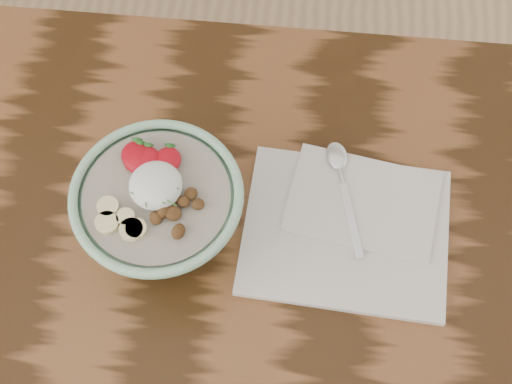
# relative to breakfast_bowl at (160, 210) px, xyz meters

# --- Properties ---
(table) EXTENTS (1.60, 0.90, 0.75)m
(table) POSITION_rel_breakfast_bowl_xyz_m (0.02, -0.09, -0.16)
(table) COLOR #351F0D
(table) RESTS_ON ground
(breakfast_bowl) EXTENTS (0.21, 0.21, 0.14)m
(breakfast_bowl) POSITION_rel_breakfast_bowl_xyz_m (0.00, 0.00, 0.00)
(breakfast_bowl) COLOR #9CD2AC
(breakfast_bowl) RESTS_ON table
(napkin) EXTENTS (0.28, 0.24, 0.02)m
(napkin) POSITION_rel_breakfast_bowl_xyz_m (0.24, 0.03, -0.06)
(napkin) COLOR silver
(napkin) RESTS_ON table
(spoon) EXTENTS (0.06, 0.17, 0.01)m
(spoon) POSITION_rel_breakfast_bowl_xyz_m (0.22, 0.10, -0.05)
(spoon) COLOR silver
(spoon) RESTS_ON napkin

